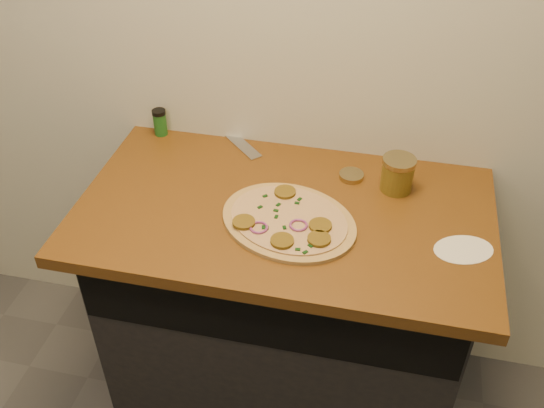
% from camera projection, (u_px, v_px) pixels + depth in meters
% --- Properties ---
extents(cabinet, '(1.10, 0.60, 0.86)m').
position_uv_depth(cabinet, '(284.00, 309.00, 2.07)').
color(cabinet, black).
rests_on(cabinet, ground).
extents(countertop, '(1.20, 0.70, 0.04)m').
position_uv_depth(countertop, '(284.00, 212.00, 1.77)').
color(countertop, brown).
rests_on(countertop, cabinet).
extents(pizza, '(0.51, 0.51, 0.03)m').
position_uv_depth(pizza, '(289.00, 221.00, 1.69)').
color(pizza, tan).
rests_on(pizza, countertop).
extents(chefs_knife, '(0.25, 0.25, 0.02)m').
position_uv_depth(chefs_knife, '(228.00, 131.00, 2.07)').
color(chefs_knife, '#B7BAC1').
rests_on(chefs_knife, countertop).
extents(mason_jar_lid, '(0.09, 0.09, 0.02)m').
position_uv_depth(mason_jar_lid, '(351.00, 176.00, 1.86)').
color(mason_jar_lid, '#9D8C5B').
rests_on(mason_jar_lid, countertop).
extents(salsa_jar, '(0.10, 0.10, 0.11)m').
position_uv_depth(salsa_jar, '(398.00, 174.00, 1.79)').
color(salsa_jar, maroon).
rests_on(salsa_jar, countertop).
extents(spice_shaker, '(0.05, 0.05, 0.09)m').
position_uv_depth(spice_shaker, '(160.00, 122.00, 2.04)').
color(spice_shaker, '#1C5B1D').
rests_on(spice_shaker, countertop).
extents(flour_spill, '(0.21, 0.21, 0.00)m').
position_uv_depth(flour_spill, '(463.00, 250.00, 1.61)').
color(flour_spill, silver).
rests_on(flour_spill, countertop).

